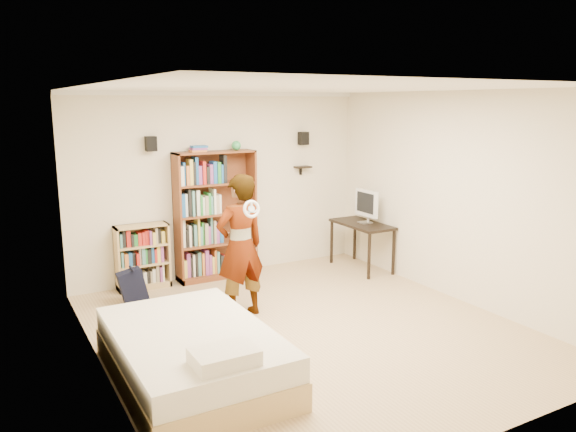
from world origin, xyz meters
The scene contains 14 objects.
ground centered at (0.00, 0.00, 0.00)m, with size 4.50×5.00×0.01m, color tan.
room_shell centered at (0.00, 0.00, 1.76)m, with size 4.52×5.02×2.71m.
crown_molding centered at (0.00, 0.00, 2.67)m, with size 4.50×5.00×0.06m.
speaker_left centered at (-1.05, 2.40, 2.00)m, with size 0.14×0.12×0.20m, color black.
speaker_right centered at (1.35, 2.40, 2.00)m, with size 0.14×0.12×0.20m, color black.
wall_shelf centered at (1.35, 2.41, 1.55)m, with size 0.25×0.16×0.03m, color black.
tall_bookshelf centered at (-0.17, 2.33, 0.93)m, with size 1.18×0.34×1.87m, color brown, non-canonical shape.
low_bookshelf centered at (-1.25, 2.36, 0.45)m, with size 0.72×0.27×0.90m, color tan, non-canonical shape.
computer_desk centered at (1.96, 1.65, 0.36)m, with size 0.53×1.06×0.73m, color black, non-canonical shape.
imac centered at (2.01, 1.64, 0.98)m, with size 0.10×0.51×0.51m, color silver, non-canonical shape.
daybed centered at (-1.56, -0.48, 0.31)m, with size 1.35×2.08×0.61m, color silver, non-canonical shape.
person centered at (-0.49, 0.77, 0.87)m, with size 0.63×0.42×1.74m, color black.
wii_wheel centered at (-0.49, 0.44, 1.37)m, with size 0.21×0.21×0.04m, color silver.
navy_bag centered at (-1.53, 1.83, 0.23)m, with size 0.34×0.22×0.46m, color black, non-canonical shape.
Camera 1 is at (-3.15, -5.16, 2.55)m, focal length 35.00 mm.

